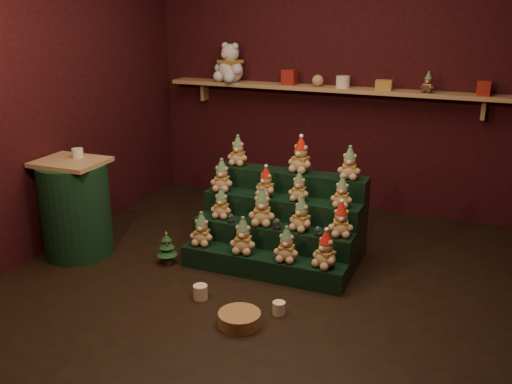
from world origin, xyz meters
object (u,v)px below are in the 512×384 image
at_px(mug_left, 200,292).
at_px(white_bear, 230,57).
at_px(snow_globe_b, 277,224).
at_px(mini_christmas_tree, 167,247).
at_px(brown_bear, 428,83).
at_px(riser_tier_front, 262,265).
at_px(side_table, 75,208).
at_px(mug_right, 279,308).
at_px(snow_globe_a, 231,218).
at_px(snow_globe_c, 318,231).
at_px(wicker_basket, 239,319).

bearing_deg(mug_left, white_bear, 109.35).
xyz_separation_m(snow_globe_b, mini_christmas_tree, (-0.91, -0.26, -0.26)).
xyz_separation_m(mini_christmas_tree, white_bear, (-0.26, 1.88, 1.44)).
xyz_separation_m(white_bear, brown_bear, (2.10, -0.00, -0.17)).
bearing_deg(white_bear, riser_tier_front, -40.23).
bearing_deg(mug_left, side_table, 166.90).
bearing_deg(mug_left, brown_bear, 61.22).
height_order(snow_globe_b, mug_right, snow_globe_b).
height_order(riser_tier_front, brown_bear, brown_bear).
xyz_separation_m(snow_globe_a, side_table, (-1.33, -0.38, 0.03)).
distance_m(snow_globe_c, mug_left, 1.05).
distance_m(mug_left, mug_right, 0.63).
bearing_deg(riser_tier_front, snow_globe_c, 20.84).
xyz_separation_m(side_table, white_bear, (0.58, 2.00, 1.15)).
relative_size(wicker_basket, brown_bear, 1.56).
bearing_deg(wicker_basket, mug_left, 152.00).
height_order(snow_globe_a, wicker_basket, snow_globe_a).
bearing_deg(mini_christmas_tree, side_table, -171.86).
bearing_deg(snow_globe_a, snow_globe_c, 0.00).
bearing_deg(snow_globe_a, brown_bear, 50.40).
relative_size(snow_globe_a, snow_globe_c, 0.96).
bearing_deg(brown_bear, riser_tier_front, -109.54).
distance_m(mini_christmas_tree, mug_right, 1.27).
xyz_separation_m(snow_globe_a, mug_left, (0.07, -0.70, -0.34)).
relative_size(mini_christmas_tree, mug_left, 2.74).
xyz_separation_m(riser_tier_front, wicker_basket, (0.14, -0.77, -0.04)).
xyz_separation_m(snow_globe_a, mug_right, (0.70, -0.69, -0.35)).
bearing_deg(brown_bear, wicker_basket, -98.88).
bearing_deg(snow_globe_c, wicker_basket, -106.66).
distance_m(snow_globe_a, brown_bear, 2.34).
xyz_separation_m(snow_globe_c, brown_bear, (0.57, 1.63, 1.02)).
bearing_deg(mug_right, mug_left, -178.41).
bearing_deg(snow_globe_c, mug_right, -96.26).
xyz_separation_m(snow_globe_c, mini_christmas_tree, (-1.27, -0.26, -0.25)).
xyz_separation_m(side_table, brown_bear, (2.68, 2.00, 0.99)).
bearing_deg(mug_right, brown_bear, 74.32).
height_order(wicker_basket, white_bear, white_bear).
relative_size(riser_tier_front, mini_christmas_tree, 4.66).
bearing_deg(riser_tier_front, side_table, -172.66).
xyz_separation_m(riser_tier_front, snow_globe_b, (0.07, 0.16, 0.32)).
bearing_deg(wicker_basket, snow_globe_c, 73.34).
height_order(side_table, white_bear, white_bear).
bearing_deg(brown_bear, mug_right, -96.12).
bearing_deg(snow_globe_c, white_bear, 133.14).
xyz_separation_m(riser_tier_front, brown_bear, (0.99, 1.79, 1.33)).
distance_m(riser_tier_front, snow_globe_c, 0.55).
bearing_deg(mug_right, snow_globe_b, 112.11).
bearing_deg(wicker_basket, snow_globe_b, 94.63).
height_order(snow_globe_a, white_bear, white_bear).
bearing_deg(white_bear, side_table, -88.13).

